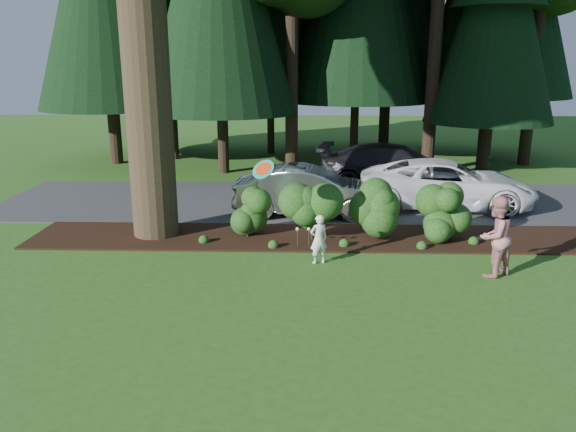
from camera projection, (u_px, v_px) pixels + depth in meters
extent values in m
plane|color=#2D5B1A|center=(323.00, 283.00, 12.48)|extent=(80.00, 80.00, 0.00)
cube|color=black|center=(319.00, 237.00, 15.61)|extent=(16.00, 2.50, 0.05)
cube|color=#38383A|center=(316.00, 201.00, 19.71)|extent=(22.00, 6.00, 0.03)
cylinder|color=#2E2317|center=(142.00, 11.00, 14.30)|extent=(1.24, 1.24, 12.00)
sphere|color=#113A13|center=(247.00, 215.00, 15.45)|extent=(1.08, 1.08, 1.08)
cylinder|color=black|center=(247.00, 233.00, 15.59)|extent=(0.08, 0.08, 0.30)
sphere|color=#113A13|center=(313.00, 208.00, 15.13)|extent=(1.35, 1.35, 1.35)
cylinder|color=black|center=(312.00, 236.00, 15.34)|extent=(0.08, 0.08, 0.30)
sphere|color=#113A13|center=(378.00, 210.00, 15.40)|extent=(1.26, 1.26, 1.26)
cylinder|color=black|center=(377.00, 233.00, 15.58)|extent=(0.08, 0.08, 0.30)
sphere|color=#113A13|center=(445.00, 216.00, 15.18)|extent=(1.17, 1.17, 1.17)
cylinder|color=black|center=(444.00, 236.00, 15.33)|extent=(0.08, 0.08, 0.30)
cylinder|color=#113A13|center=(297.00, 239.00, 14.75)|extent=(0.01, 0.01, 0.50)
sphere|color=white|center=(297.00, 229.00, 14.68)|extent=(0.09, 0.09, 0.09)
cylinder|color=#113A13|center=(309.00, 239.00, 14.74)|extent=(0.01, 0.01, 0.50)
sphere|color=white|center=(309.00, 229.00, 14.67)|extent=(0.09, 0.09, 0.09)
cylinder|color=#113A13|center=(320.00, 239.00, 14.73)|extent=(0.01, 0.01, 0.50)
sphere|color=white|center=(320.00, 229.00, 14.66)|extent=(0.09, 0.09, 0.09)
cylinder|color=black|center=(102.00, 58.00, 24.94)|extent=(0.50, 0.50, 9.80)
cylinder|color=black|center=(161.00, 66.00, 25.45)|extent=(0.50, 0.50, 9.10)
cylinder|color=black|center=(228.00, 50.00, 25.65)|extent=(0.50, 0.50, 10.50)
cylinder|color=black|center=(292.00, 70.00, 24.35)|extent=(0.50, 0.50, 8.75)
cylinder|color=black|center=(360.00, 42.00, 24.90)|extent=(0.50, 0.50, 11.20)
cylinder|color=black|center=(422.00, 62.00, 26.01)|extent=(0.50, 0.50, 9.45)
cylinder|color=black|center=(488.00, 45.00, 24.31)|extent=(0.50, 0.50, 10.85)
cylinder|color=black|center=(528.00, 58.00, 26.30)|extent=(0.50, 0.50, 9.80)
cylinder|color=black|center=(160.00, 44.00, 29.05)|extent=(0.50, 0.50, 11.20)
cylinder|color=black|center=(265.00, 51.00, 28.50)|extent=(0.50, 0.50, 10.50)
cylinder|color=black|center=(381.00, 37.00, 29.10)|extent=(0.50, 0.50, 11.90)
cylinder|color=black|center=(480.00, 55.00, 28.71)|extent=(0.50, 0.50, 10.15)
imported|color=#AAAAAF|center=(309.00, 191.00, 17.70)|extent=(4.75, 1.82, 1.54)
imported|color=white|center=(447.00, 184.00, 18.64)|extent=(5.97, 3.29, 1.58)
imported|color=black|center=(396.00, 167.00, 21.31)|extent=(6.22, 3.46, 1.70)
imported|color=white|center=(319.00, 239.00, 13.54)|extent=(0.52, 0.44, 1.22)
imported|color=#BA1837|center=(495.00, 236.00, 12.65)|extent=(1.16, 1.11, 1.88)
cylinder|color=teal|center=(263.00, 169.00, 13.00)|extent=(0.64, 0.45, 0.56)
cylinder|color=red|center=(263.00, 169.00, 12.99)|extent=(0.45, 0.32, 0.39)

